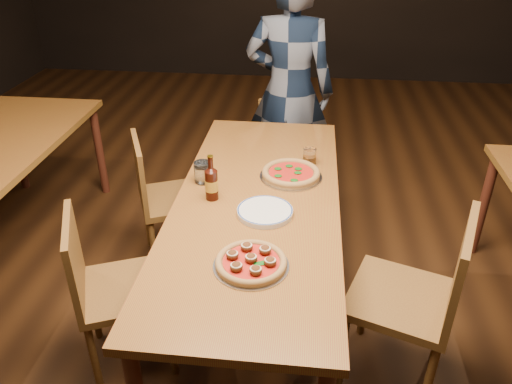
# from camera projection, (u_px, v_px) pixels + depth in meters

# --- Properties ---
(ground) EXTENTS (9.00, 9.00, 0.00)m
(ground) POSITION_uv_depth(u_px,v_px,m) (257.00, 313.00, 2.82)
(ground) COLOR black
(table_main) EXTENTS (0.80, 2.00, 0.75)m
(table_main) POSITION_uv_depth(u_px,v_px,m) (257.00, 212.00, 2.48)
(table_main) COLOR brown
(table_main) RESTS_ON ground
(chair_main_nw) EXTENTS (0.54, 0.54, 0.88)m
(chair_main_nw) POSITION_uv_depth(u_px,v_px,m) (125.00, 288.00, 2.35)
(chair_main_nw) COLOR brown
(chair_main_nw) RESTS_ON ground
(chair_main_sw) EXTENTS (0.54, 0.54, 0.88)m
(chair_main_sw) POSITION_uv_depth(u_px,v_px,m) (175.00, 198.00, 3.07)
(chair_main_sw) COLOR brown
(chair_main_sw) RESTS_ON ground
(chair_main_e) EXTENTS (0.57, 0.57, 0.96)m
(chair_main_e) POSITION_uv_depth(u_px,v_px,m) (401.00, 297.00, 2.23)
(chair_main_e) COLOR brown
(chair_main_e) RESTS_ON ground
(chair_end) EXTENTS (0.48, 0.48, 0.82)m
(chair_end) POSITION_uv_depth(u_px,v_px,m) (273.00, 159.00, 3.60)
(chair_end) COLOR brown
(chair_end) RESTS_ON ground
(pizza_meatball) EXTENTS (0.31, 0.31, 0.06)m
(pizza_meatball) POSITION_uv_depth(u_px,v_px,m) (251.00, 262.00, 1.98)
(pizza_meatball) COLOR #B7B7BF
(pizza_meatball) RESTS_ON table_main
(pizza_margherita) EXTENTS (0.33, 0.33, 0.04)m
(pizza_margherita) POSITION_uv_depth(u_px,v_px,m) (291.00, 173.00, 2.64)
(pizza_margherita) COLOR #B7B7BF
(pizza_margherita) RESTS_ON table_main
(plate_stack) EXTENTS (0.26, 0.26, 0.03)m
(plate_stack) POSITION_uv_depth(u_px,v_px,m) (265.00, 212.00, 2.32)
(plate_stack) COLOR white
(plate_stack) RESTS_ON table_main
(beer_bottle) EXTENTS (0.06, 0.06, 0.23)m
(beer_bottle) POSITION_uv_depth(u_px,v_px,m) (212.00, 184.00, 2.41)
(beer_bottle) COLOR black
(beer_bottle) RESTS_ON table_main
(water_glass) EXTENTS (0.09, 0.09, 0.11)m
(water_glass) POSITION_uv_depth(u_px,v_px,m) (203.00, 172.00, 2.58)
(water_glass) COLOR white
(water_glass) RESTS_ON table_main
(amber_glass) EXTENTS (0.07, 0.07, 0.09)m
(amber_glass) POSITION_uv_depth(u_px,v_px,m) (310.00, 157.00, 2.76)
(amber_glass) COLOR #904A10
(amber_glass) RESTS_ON table_main
(diner) EXTENTS (0.67, 0.48, 1.73)m
(diner) POSITION_uv_depth(u_px,v_px,m) (289.00, 92.00, 3.50)
(diner) COLOR black
(diner) RESTS_ON ground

